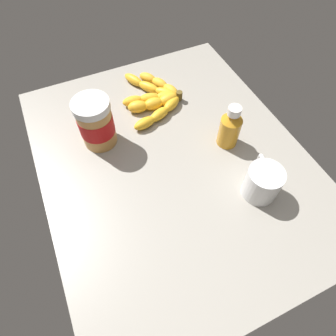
% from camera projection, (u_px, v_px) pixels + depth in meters
% --- Properties ---
extents(ground_plane, '(0.89, 0.71, 0.04)m').
position_uv_depth(ground_plane, '(173.00, 162.00, 0.81)').
color(ground_plane, gray).
extents(banana_bunch, '(0.26, 0.19, 0.04)m').
position_uv_depth(banana_bunch, '(154.00, 98.00, 0.90)').
color(banana_bunch, gold).
rests_on(banana_bunch, ground_plane).
extents(peanut_butter_jar, '(0.10, 0.10, 0.15)m').
position_uv_depth(peanut_butter_jar, '(96.00, 123.00, 0.77)').
color(peanut_butter_jar, '#BF8442').
rests_on(peanut_butter_jar, ground_plane).
extents(honey_bottle, '(0.06, 0.06, 0.13)m').
position_uv_depth(honey_bottle, '(230.00, 128.00, 0.77)').
color(honey_bottle, orange).
rests_on(honey_bottle, ground_plane).
extents(coffee_mug, '(0.12, 0.09, 0.09)m').
position_uv_depth(coffee_mug, '(262.00, 182.00, 0.70)').
color(coffee_mug, silver).
rests_on(coffee_mug, ground_plane).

